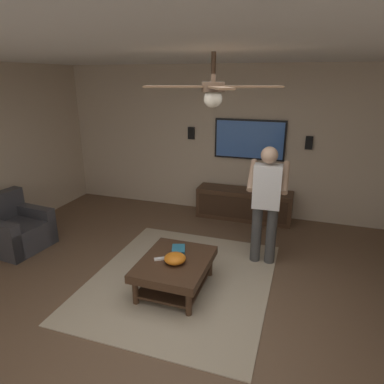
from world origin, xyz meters
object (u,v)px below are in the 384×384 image
at_px(coffee_table, 175,268).
at_px(tv, 250,139).
at_px(ceiling_fan, 213,90).
at_px(remote_white, 160,259).
at_px(armchair, 15,230).
at_px(bowl, 175,258).
at_px(media_console, 244,204).
at_px(wall_speaker_right, 191,133).
at_px(person_standing, 266,199).
at_px(book, 178,249).
at_px(vase_round, 262,185).
at_px(wall_speaker_left, 309,143).

height_order(coffee_table, tv, tv).
bearing_deg(ceiling_fan, remote_white, 64.29).
relative_size(armchair, bowl, 3.43).
bearing_deg(media_console, tv, -180.00).
height_order(tv, wall_speaker_right, tv).
height_order(coffee_table, person_standing, person_standing).
height_order(media_console, ceiling_fan, ceiling_fan).
xyz_separation_m(armchair, coffee_table, (-0.25, -2.69, 0.02)).
xyz_separation_m(bowl, ceiling_fan, (-0.33, -0.52, 1.91)).
bearing_deg(wall_speaker_right, armchair, 141.27).
bearing_deg(media_console, wall_speaker_right, -103.04).
relative_size(media_console, tv, 1.36).
height_order(book, ceiling_fan, ceiling_fan).
relative_size(armchair, tv, 0.70).
xyz_separation_m(media_console, book, (-2.22, 0.43, 0.14)).
bearing_deg(remote_white, book, -144.67).
distance_m(coffee_table, remote_white, 0.21).
bearing_deg(vase_round, wall_speaker_right, 80.93).
bearing_deg(remote_white, person_standing, -166.71).
distance_m(media_console, bowl, 2.55).
xyz_separation_m(bowl, wall_speaker_left, (2.77, -1.36, 0.96)).
bearing_deg(coffee_table, person_standing, -41.96).
height_order(tv, ceiling_fan, ceiling_fan).
distance_m(armchair, media_console, 3.79).
distance_m(bowl, ceiling_fan, 2.00).
height_order(armchair, tv, tv).
relative_size(armchair, vase_round, 4.00).
xyz_separation_m(tv, ceiling_fan, (-3.09, -0.16, 0.95)).
height_order(vase_round, wall_speaker_left, wall_speaker_left).
height_order(coffee_table, ceiling_fan, ceiling_fan).
distance_m(coffee_table, tv, 2.95).
distance_m(person_standing, vase_round, 1.51).
bearing_deg(armchair, bowl, -1.10).
height_order(bowl, vase_round, vase_round).
bearing_deg(person_standing, media_console, 17.56).
xyz_separation_m(book, wall_speaker_left, (2.48, -1.43, 1.00)).
xyz_separation_m(tv, person_standing, (-1.68, -0.53, -0.49)).
distance_m(armchair, coffee_table, 2.70).
relative_size(wall_speaker_left, wall_speaker_right, 1.00).
distance_m(tv, wall_speaker_left, 1.00).
bearing_deg(bowl, book, 13.22).
bearing_deg(tv, vase_round, 55.38).
bearing_deg(wall_speaker_left, person_standing, 164.42).
bearing_deg(book, vase_round, -36.80).
xyz_separation_m(tv, vase_round, (-0.21, -0.30, -0.76)).
relative_size(tv, ceiling_fan, 1.06).
relative_size(person_standing, wall_speaker_left, 7.45).
bearing_deg(bowl, ceiling_fan, -122.50).
height_order(coffee_table, book, book).
bearing_deg(armchair, tv, 43.95).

